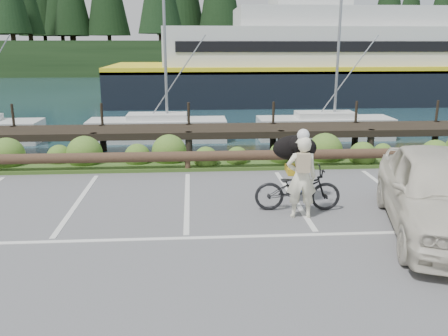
# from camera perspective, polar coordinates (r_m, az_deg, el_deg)

# --- Properties ---
(ground) EXTENTS (72.00, 72.00, 0.00)m
(ground) POSITION_cam_1_polar(r_m,az_deg,el_deg) (9.71, -4.54, -7.50)
(ground) COLOR #575759
(harbor_backdrop) EXTENTS (170.00, 160.00, 30.00)m
(harbor_backdrop) POSITION_cam_1_polar(r_m,az_deg,el_deg) (87.53, -3.83, 12.39)
(harbor_backdrop) COLOR #18313A
(harbor_backdrop) RESTS_ON ground
(vegetation_strip) EXTENTS (34.00, 1.60, 0.10)m
(vegetation_strip) POSITION_cam_1_polar(r_m,az_deg,el_deg) (14.74, -4.37, 0.52)
(vegetation_strip) COLOR #3D5B21
(vegetation_strip) RESTS_ON ground
(log_rail) EXTENTS (32.00, 0.30, 0.60)m
(log_rail) POSITION_cam_1_polar(r_m,az_deg,el_deg) (14.08, -4.38, -0.38)
(log_rail) COLOR #443021
(log_rail) RESTS_ON ground
(bicycle) EXTENTS (1.96, 0.79, 1.01)m
(bicycle) POSITION_cam_1_polar(r_m,az_deg,el_deg) (10.80, 8.83, -2.48)
(bicycle) COLOR black
(bicycle) RESTS_ON ground
(cyclist) EXTENTS (0.68, 0.47, 1.80)m
(cyclist) POSITION_cam_1_polar(r_m,az_deg,el_deg) (10.26, 9.30, -1.11)
(cyclist) COLOR white
(cyclist) RESTS_ON ground
(dog) EXTENTS (0.57, 1.07, 0.60)m
(dog) POSITION_cam_1_polar(r_m,az_deg,el_deg) (11.18, 8.51, 2.40)
(dog) COLOR black
(dog) RESTS_ON bicycle
(parked_car) EXTENTS (3.20, 5.32, 1.70)m
(parked_car) POSITION_cam_1_polar(r_m,az_deg,el_deg) (10.26, 24.61, -2.60)
(parked_car) COLOR beige
(parked_car) RESTS_ON ground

